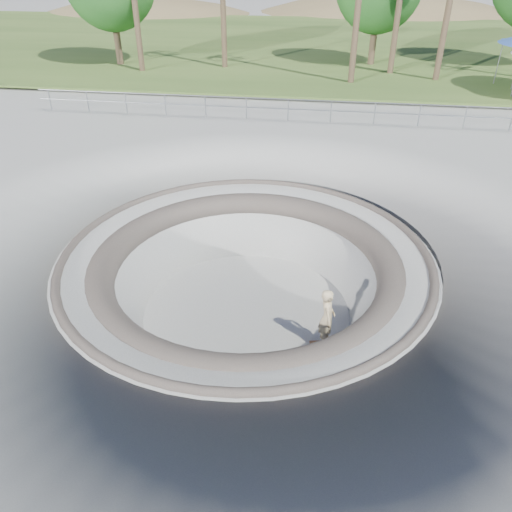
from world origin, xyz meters
name	(u,v)px	position (x,y,z in m)	size (l,w,h in m)	color
ground	(246,255)	(0.00, 0.00, 0.00)	(180.00, 180.00, 0.00)	#A5A5A0
skate_bowl	(247,307)	(0.00, 0.00, -1.83)	(14.00, 14.00, 4.10)	#A5A5A0
grass_strip	(313,43)	(0.00, 34.00, 0.22)	(180.00, 36.00, 0.12)	#365120
distant_hills	(348,74)	(3.78, 57.17, -7.02)	(103.20, 45.00, 28.60)	brown
safety_railing	(288,110)	(0.00, 12.00, 0.69)	(25.00, 0.06, 1.03)	gray
skateboard	(325,343)	(2.33, -1.22, -1.83)	(0.84, 0.39, 0.08)	brown
skater	(327,318)	(2.33, -1.22, -0.95)	(0.63, 0.41, 1.73)	tan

